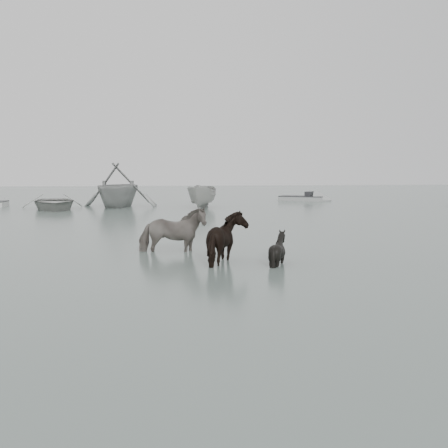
{
  "coord_description": "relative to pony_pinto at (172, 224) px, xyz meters",
  "views": [
    {
      "loc": [
        -2.54,
        -15.51,
        2.54
      ],
      "look_at": [
        -0.4,
        0.03,
        1.0
      ],
      "focal_mm": 45.0,
      "sensor_mm": 36.0,
      "label": 1
    }
  ],
  "objects": [
    {
      "name": "boat_small",
      "position": [
        2.89,
        19.62,
        -0.04
      ],
      "size": [
        2.79,
        4.62,
        1.67
      ],
      "primitive_type": "imported",
      "rotation": [
        0.0,
        0.0,
        -0.29
      ],
      "color": "#ABACA7",
      "rests_on": "ground"
    },
    {
      "name": "rowboat_lead",
      "position": [
        -6.6,
        19.37,
        -0.33
      ],
      "size": [
        4.71,
        5.92,
        1.1
      ],
      "primitive_type": "imported",
      "rotation": [
        0.0,
        0.0,
        0.18
      ],
      "color": "#ABACA7",
      "rests_on": "ground"
    },
    {
      "name": "pony_dark",
      "position": [
        1.44,
        -2.13,
        -0.05
      ],
      "size": [
        1.46,
        1.69,
        1.65
      ],
      "primitive_type": "imported",
      "rotation": [
        0.0,
        0.0,
        1.6
      ],
      "color": "black",
      "rests_on": "ground"
    },
    {
      "name": "pony_black",
      "position": [
        2.72,
        -2.52,
        -0.25
      ],
      "size": [
        1.46,
        1.39,
        1.26
      ],
      "primitive_type": "imported",
      "rotation": [
        0.0,
        0.0,
        1.99
      ],
      "color": "black",
      "rests_on": "ground"
    },
    {
      "name": "ground",
      "position": [
        1.79,
        -1.59,
        -0.88
      ],
      "size": [
        140.0,
        140.0,
        0.0
      ],
      "primitive_type": "plane",
      "color": "#586860",
      "rests_on": "ground"
    },
    {
      "name": "pony_pinto",
      "position": [
        0.0,
        0.0,
        0.0
      ],
      "size": [
        2.15,
        1.11,
        1.76
      ],
      "primitive_type": "imported",
      "rotation": [
        0.0,
        0.0,
        1.49
      ],
      "color": "black",
      "rests_on": "ground"
    },
    {
      "name": "skiff_mid",
      "position": [
        11.62,
        26.68,
        -0.51
      ],
      "size": [
        5.02,
        3.91,
        0.75
      ],
      "primitive_type": null,
      "rotation": [
        0.0,
        0.0,
        -0.54
      ],
      "color": "#959795",
      "rests_on": "ground"
    },
    {
      "name": "rowboat_trail",
      "position": [
        -2.63,
        21.12,
        0.67
      ],
      "size": [
        6.4,
        6.97,
        3.09
      ],
      "primitive_type": "imported",
      "rotation": [
        0.0,
        0.0,
        2.88
      ],
      "color": "#9FA19E",
      "rests_on": "ground"
    }
  ]
}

